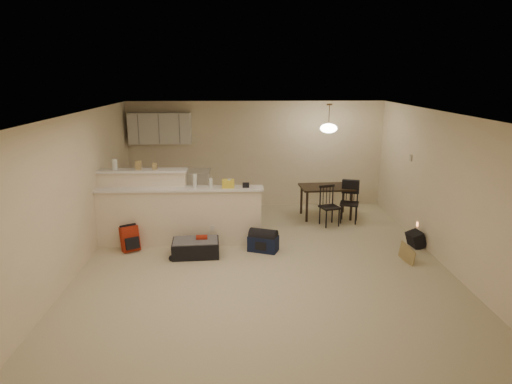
{
  "coord_description": "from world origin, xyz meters",
  "views": [
    {
      "loc": [
        -0.38,
        -7.2,
        3.09
      ],
      "look_at": [
        -0.1,
        0.7,
        1.05
      ],
      "focal_mm": 32.0,
      "sensor_mm": 36.0,
      "label": 1
    }
  ],
  "objects_px": {
    "dining_table": "(326,190)",
    "navy_duffel": "(263,243)",
    "dining_chair_near": "(330,206)",
    "suitcase": "(196,248)",
    "black_daypack": "(416,239)",
    "dining_chair_far": "(349,202)",
    "red_backpack": "(130,239)",
    "pendant_lamp": "(329,128)"
  },
  "relations": [
    {
      "from": "dining_chair_far",
      "to": "red_backpack",
      "type": "height_order",
      "value": "dining_chair_far"
    },
    {
      "from": "pendant_lamp",
      "to": "red_backpack",
      "type": "height_order",
      "value": "pendant_lamp"
    },
    {
      "from": "dining_chair_far",
      "to": "suitcase",
      "type": "bearing_deg",
      "value": -133.08
    },
    {
      "from": "red_backpack",
      "to": "dining_chair_far",
      "type": "bearing_deg",
      "value": -12.44
    },
    {
      "from": "red_backpack",
      "to": "navy_duffel",
      "type": "height_order",
      "value": "red_backpack"
    },
    {
      "from": "red_backpack",
      "to": "navy_duffel",
      "type": "relative_size",
      "value": 0.87
    },
    {
      "from": "navy_duffel",
      "to": "pendant_lamp",
      "type": "bearing_deg",
      "value": 73.96
    },
    {
      "from": "dining_chair_far",
      "to": "pendant_lamp",
      "type": "bearing_deg",
      "value": 155.87
    },
    {
      "from": "dining_chair_near",
      "to": "dining_chair_far",
      "type": "distance_m",
      "value": 0.51
    },
    {
      "from": "red_backpack",
      "to": "black_daypack",
      "type": "relative_size",
      "value": 1.42
    },
    {
      "from": "dining_chair_far",
      "to": "red_backpack",
      "type": "relative_size",
      "value": 1.94
    },
    {
      "from": "suitcase",
      "to": "black_daypack",
      "type": "bearing_deg",
      "value": 0.32
    },
    {
      "from": "red_backpack",
      "to": "navy_duffel",
      "type": "xyz_separation_m",
      "value": [
        2.4,
        -0.1,
        -0.08
      ]
    },
    {
      "from": "dining_table",
      "to": "pendant_lamp",
      "type": "xyz_separation_m",
      "value": [
        -0.0,
        -0.0,
        1.37
      ]
    },
    {
      "from": "pendant_lamp",
      "to": "dining_chair_near",
      "type": "relative_size",
      "value": 0.73
    },
    {
      "from": "dining_chair_near",
      "to": "black_daypack",
      "type": "bearing_deg",
      "value": -61.63
    },
    {
      "from": "red_backpack",
      "to": "navy_duffel",
      "type": "bearing_deg",
      "value": -33.93
    },
    {
      "from": "pendant_lamp",
      "to": "black_daypack",
      "type": "distance_m",
      "value": 2.95
    },
    {
      "from": "dining_chair_near",
      "to": "suitcase",
      "type": "bearing_deg",
      "value": -167.87
    },
    {
      "from": "red_backpack",
      "to": "navy_duffel",
      "type": "distance_m",
      "value": 2.41
    },
    {
      "from": "navy_duffel",
      "to": "red_backpack",
      "type": "bearing_deg",
      "value": -161.52
    },
    {
      "from": "red_backpack",
      "to": "suitcase",
      "type": "bearing_deg",
      "value": -44.39
    },
    {
      "from": "dining_chair_near",
      "to": "red_backpack",
      "type": "xyz_separation_m",
      "value": [
        -3.87,
        -1.29,
        -0.2
      ]
    },
    {
      "from": "dining_table",
      "to": "black_daypack",
      "type": "height_order",
      "value": "dining_table"
    },
    {
      "from": "dining_table",
      "to": "navy_duffel",
      "type": "height_order",
      "value": "dining_table"
    },
    {
      "from": "dining_chair_near",
      "to": "black_daypack",
      "type": "distance_m",
      "value": 1.89
    },
    {
      "from": "dining_chair_far",
      "to": "navy_duffel",
      "type": "height_order",
      "value": "dining_chair_far"
    },
    {
      "from": "navy_duffel",
      "to": "dining_table",
      "type": "bearing_deg",
      "value": 73.96
    },
    {
      "from": "black_daypack",
      "to": "red_backpack",
      "type": "bearing_deg",
      "value": 81.81
    },
    {
      "from": "red_backpack",
      "to": "black_daypack",
      "type": "distance_m",
      "value": 5.23
    },
    {
      "from": "dining_table",
      "to": "navy_duffel",
      "type": "bearing_deg",
      "value": -130.78
    },
    {
      "from": "dining_chair_far",
      "to": "black_daypack",
      "type": "xyz_separation_m",
      "value": [
        0.9,
        -1.49,
        -0.3
      ]
    },
    {
      "from": "pendant_lamp",
      "to": "dining_chair_far",
      "type": "xyz_separation_m",
      "value": [
        0.43,
        -0.38,
        -1.55
      ]
    },
    {
      "from": "dining_chair_near",
      "to": "black_daypack",
      "type": "height_order",
      "value": "dining_chair_near"
    },
    {
      "from": "pendant_lamp",
      "to": "dining_chair_near",
      "type": "distance_m",
      "value": 1.67
    },
    {
      "from": "dining_chair_near",
      "to": "navy_duffel",
      "type": "distance_m",
      "value": 2.04
    },
    {
      "from": "suitcase",
      "to": "black_daypack",
      "type": "height_order",
      "value": "black_daypack"
    },
    {
      "from": "dining_chair_far",
      "to": "dining_table",
      "type": "bearing_deg",
      "value": 155.87
    },
    {
      "from": "pendant_lamp",
      "to": "suitcase",
      "type": "relative_size",
      "value": 0.77
    },
    {
      "from": "red_backpack",
      "to": "dining_table",
      "type": "bearing_deg",
      "value": -5.73
    },
    {
      "from": "dining_table",
      "to": "dining_chair_far",
      "type": "relative_size",
      "value": 1.34
    },
    {
      "from": "dining_chair_near",
      "to": "red_backpack",
      "type": "relative_size",
      "value": 1.87
    }
  ]
}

